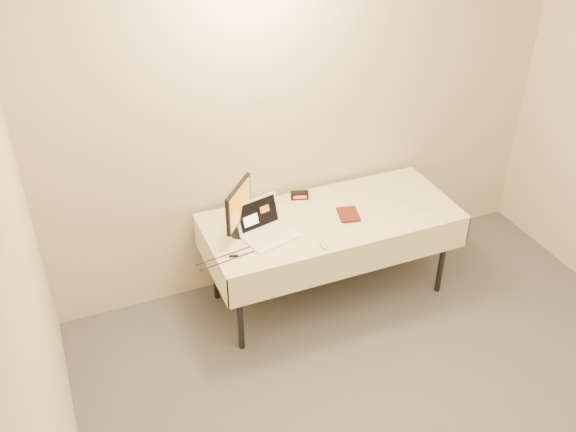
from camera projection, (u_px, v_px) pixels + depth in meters
name	position (u px, v px, depth m)	size (l,w,h in m)	color
back_wall	(307.00, 114.00, 4.67)	(4.00, 0.10, 2.70)	beige
table	(331.00, 223.00, 4.69)	(1.86, 0.81, 0.74)	black
laptop	(265.00, 227.00, 4.43)	(0.41, 0.38, 0.23)	white
monitor	(239.00, 206.00, 4.34)	(0.27, 0.30, 0.39)	black
book	(339.00, 205.00, 4.59)	(0.14, 0.02, 0.19)	maroon
alarm_clock	(300.00, 195.00, 4.84)	(0.14, 0.09, 0.06)	black
clicker	(324.00, 245.00, 4.34)	(0.05, 0.09, 0.02)	silver
paper_form	(413.00, 203.00, 4.80)	(0.12, 0.31, 0.00)	#B4D4A9
usb_dongle	(234.00, 256.00, 4.25)	(0.06, 0.02, 0.01)	black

